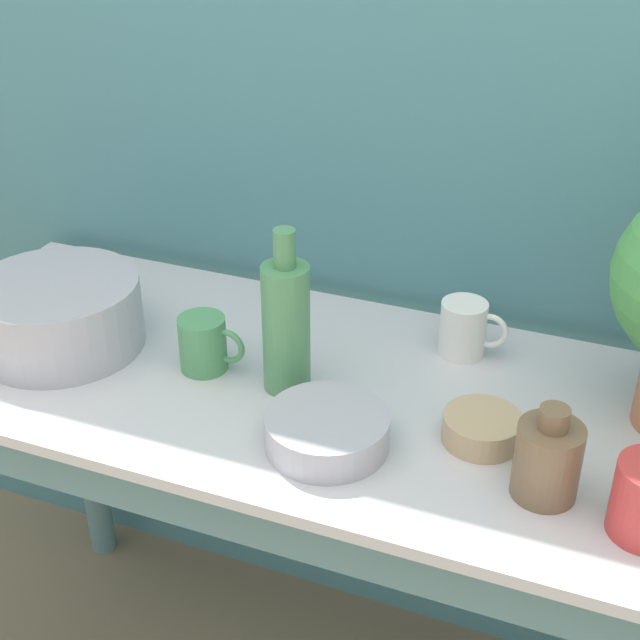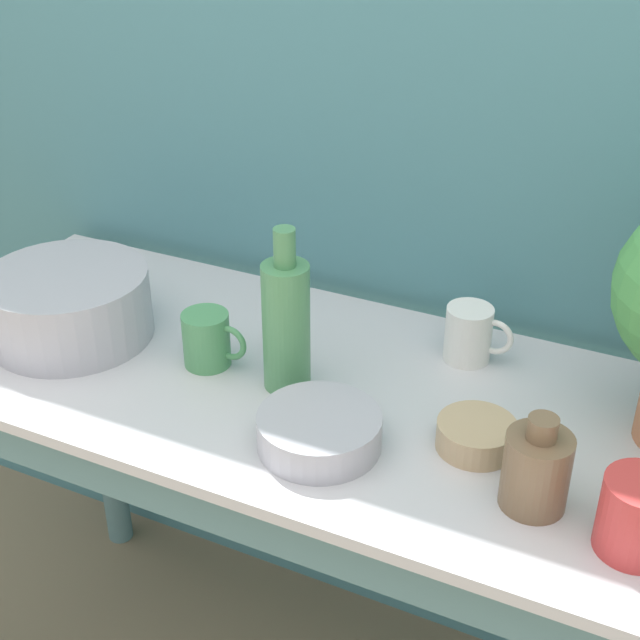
{
  "view_description": "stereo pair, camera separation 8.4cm",
  "coord_description": "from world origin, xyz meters",
  "px_view_note": "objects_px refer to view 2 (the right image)",
  "views": [
    {
      "loc": [
        0.43,
        -0.8,
        1.6
      ],
      "look_at": [
        0.0,
        0.29,
        0.93
      ],
      "focal_mm": 50.0,
      "sensor_mm": 36.0,
      "label": 1
    },
    {
      "loc": [
        0.51,
        -0.76,
        1.6
      ],
      "look_at": [
        0.0,
        0.29,
        0.93
      ],
      "focal_mm": 50.0,
      "sensor_mm": 36.0,
      "label": 2
    }
  ],
  "objects_px": {
    "bowl_wash_large": "(69,305)",
    "bowl_small_tan": "(476,435)",
    "mug_white": "(470,334)",
    "mug_red": "(640,516)",
    "bowl_small_steel": "(319,431)",
    "mug_green": "(208,339)",
    "bottle_tall": "(286,323)",
    "bottle_short": "(536,469)"
  },
  "relations": [
    {
      "from": "bottle_short",
      "to": "bowl_small_steel",
      "type": "xyz_separation_m",
      "value": [
        -0.3,
        -0.01,
        -0.03
      ]
    },
    {
      "from": "bowl_wash_large",
      "to": "mug_green",
      "type": "bearing_deg",
      "value": 5.22
    },
    {
      "from": "bowl_wash_large",
      "to": "bowl_small_steel",
      "type": "xyz_separation_m",
      "value": [
        0.52,
        -0.09,
        -0.03
      ]
    },
    {
      "from": "mug_white",
      "to": "bowl_small_tan",
      "type": "relative_size",
      "value": 0.99
    },
    {
      "from": "bowl_small_tan",
      "to": "bottle_short",
      "type": "bearing_deg",
      "value": -39.14
    },
    {
      "from": "mug_green",
      "to": "bowl_small_steel",
      "type": "height_order",
      "value": "mug_green"
    },
    {
      "from": "bottle_tall",
      "to": "bowl_small_steel",
      "type": "bearing_deg",
      "value": -46.43
    },
    {
      "from": "bowl_small_steel",
      "to": "bottle_tall",
      "type": "bearing_deg",
      "value": 133.57
    },
    {
      "from": "bottle_tall",
      "to": "bottle_short",
      "type": "distance_m",
      "value": 0.44
    },
    {
      "from": "mug_white",
      "to": "mug_green",
      "type": "xyz_separation_m",
      "value": [
        -0.38,
        -0.2,
        -0.0
      ]
    },
    {
      "from": "mug_white",
      "to": "mug_green",
      "type": "relative_size",
      "value": 1.01
    },
    {
      "from": "mug_red",
      "to": "bowl_small_steel",
      "type": "distance_m",
      "value": 0.44
    },
    {
      "from": "bowl_small_steel",
      "to": "mug_white",
      "type": "bearing_deg",
      "value": 68.97
    },
    {
      "from": "bowl_small_steel",
      "to": "bowl_small_tan",
      "type": "xyz_separation_m",
      "value": [
        0.2,
        0.09,
        -0.01
      ]
    },
    {
      "from": "bottle_tall",
      "to": "mug_red",
      "type": "xyz_separation_m",
      "value": [
        0.55,
        -0.13,
        -0.06
      ]
    },
    {
      "from": "bowl_wash_large",
      "to": "mug_white",
      "type": "relative_size",
      "value": 2.44
    },
    {
      "from": "bottle_short",
      "to": "mug_green",
      "type": "height_order",
      "value": "bottle_short"
    },
    {
      "from": "bowl_wash_large",
      "to": "bowl_small_steel",
      "type": "bearing_deg",
      "value": -10.22
    },
    {
      "from": "mug_red",
      "to": "mug_green",
      "type": "xyz_separation_m",
      "value": [
        -0.7,
        0.13,
        -0.01
      ]
    },
    {
      "from": "bowl_small_steel",
      "to": "bottle_short",
      "type": "bearing_deg",
      "value": 2.01
    },
    {
      "from": "bowl_wash_large",
      "to": "mug_red",
      "type": "xyz_separation_m",
      "value": [
        0.96,
        -0.11,
        -0.01
      ]
    },
    {
      "from": "bottle_short",
      "to": "bowl_small_steel",
      "type": "bearing_deg",
      "value": -177.99
    },
    {
      "from": "mug_green",
      "to": "bowl_small_tan",
      "type": "relative_size",
      "value": 0.99
    },
    {
      "from": "bowl_wash_large",
      "to": "bottle_tall",
      "type": "height_order",
      "value": "bottle_tall"
    },
    {
      "from": "mug_red",
      "to": "bowl_small_steel",
      "type": "xyz_separation_m",
      "value": [
        -0.44,
        0.02,
        -0.03
      ]
    },
    {
      "from": "bottle_tall",
      "to": "mug_red",
      "type": "distance_m",
      "value": 0.57
    },
    {
      "from": "bowl_wash_large",
      "to": "mug_red",
      "type": "bearing_deg",
      "value": -6.52
    },
    {
      "from": "bottle_short",
      "to": "mug_white",
      "type": "bearing_deg",
      "value": 120.88
    },
    {
      "from": "mug_white",
      "to": "bowl_small_tan",
      "type": "distance_m",
      "value": 0.24
    },
    {
      "from": "bowl_wash_large",
      "to": "bowl_small_tan",
      "type": "height_order",
      "value": "bowl_wash_large"
    },
    {
      "from": "bowl_small_steel",
      "to": "bowl_small_tan",
      "type": "relative_size",
      "value": 1.56
    },
    {
      "from": "bottle_short",
      "to": "bowl_small_tan",
      "type": "height_order",
      "value": "bottle_short"
    },
    {
      "from": "bowl_wash_large",
      "to": "bowl_small_tan",
      "type": "distance_m",
      "value": 0.72
    },
    {
      "from": "bowl_wash_large",
      "to": "mug_green",
      "type": "xyz_separation_m",
      "value": [
        0.26,
        0.02,
        -0.01
      ]
    },
    {
      "from": "bottle_tall",
      "to": "bowl_small_tan",
      "type": "relative_size",
      "value": 2.36
    },
    {
      "from": "bowl_small_steel",
      "to": "mug_red",
      "type": "bearing_deg",
      "value": -2.08
    },
    {
      "from": "mug_green",
      "to": "mug_red",
      "type": "bearing_deg",
      "value": -10.85
    },
    {
      "from": "bowl_wash_large",
      "to": "bottle_short",
      "type": "xyz_separation_m",
      "value": [
        0.82,
        -0.08,
        -0.0
      ]
    },
    {
      "from": "mug_white",
      "to": "mug_green",
      "type": "bearing_deg",
      "value": -152.25
    },
    {
      "from": "bottle_tall",
      "to": "mug_red",
      "type": "bearing_deg",
      "value": -13.73
    },
    {
      "from": "bottle_tall",
      "to": "bowl_small_tan",
      "type": "distance_m",
      "value": 0.33
    },
    {
      "from": "bottle_tall",
      "to": "mug_white",
      "type": "bearing_deg",
      "value": 40.12
    }
  ]
}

